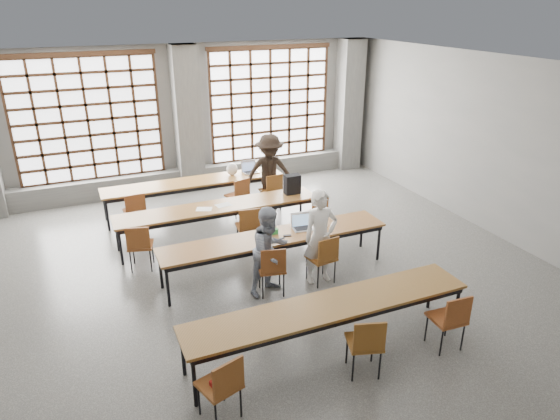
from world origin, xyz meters
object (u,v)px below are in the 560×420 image
Objects in this scene: laptop_front at (302,224)px; mouse at (325,226)px; chair_front_right at (324,255)px; backpack at (292,184)px; desk_row_d at (330,309)px; student_male at (320,237)px; red_pouch at (219,381)px; chair_mid_left at (140,243)px; desk_row_a at (194,184)px; chair_near_left at (223,382)px; chair_near_mid at (366,341)px; plastic_bag at (232,169)px; phone at (287,236)px; chair_back_mid at (239,193)px; chair_mid_centre at (249,224)px; student_back at (270,172)px; desk_row_b at (219,209)px; chair_back_right at (272,188)px; chair_mid_right at (316,212)px; chair_near_right at (451,316)px; student_female at (270,251)px; green_box at (271,232)px; desk_row_c at (275,239)px; chair_front_left at (272,266)px; chair_back_left at (135,209)px; laptop_back at (250,169)px.

laptop_front reaches higher than mouse.
chair_front_right is 2.42m from backpack.
backpack is (1.24, 3.92, 0.27)m from desk_row_d.
student_male reaches higher than red_pouch.
chair_mid_left is at bearing -166.96° from backpack.
desk_row_a is 6.23m from chair_near_left.
plastic_bag reaches higher than chair_near_mid.
phone is at bearing -92.45° from plastic_bag.
chair_back_mid is 8.98× the size of mouse.
student_back is (1.14, 1.74, 0.33)m from chair_mid_centre.
backpack reaches higher than desk_row_b.
chair_back_right is at bearing 79.36° from laptop_front.
student_male is 5.68× the size of plastic_bag.
chair_mid_right is 3.87m from chair_near_right.
desk_row_a is 3.45m from phone.
student_male reaches higher than chair_mid_centre.
student_female is at bearing 95.27° from desk_row_d.
chair_back_right is at bearing 93.35° from chair_near_right.
green_box is at bearing -112.92° from chair_back_right.
desk_row_a is 1.00× the size of desk_row_b.
student_female is 11.39× the size of phone.
chair_near_right reaches higher than desk_row_d.
desk_row_c is 4.55× the size of chair_mid_left.
desk_row_c is 0.59m from student_female.
chair_front_right is 1.00m from green_box.
chair_front_left is at bearing -133.27° from phone.
laptop_front reaches higher than desk_row_d.
plastic_bag is at bearing 99.47° from chair_near_right.
chair_back_left is at bearing -179.91° from chair_back_mid.
desk_row_b is 4.55× the size of chair_back_left.
chair_back_mid reaches higher than red_pouch.
chair_front_left is 1.00× the size of chair_near_left.
laptop_front is at bearing -70.30° from desk_row_a.
chair_back_mid is at bearing 80.17° from chair_front_left.
laptop_front reaches higher than desk_row_b.
backpack is at bearing 107.68° from chair_mid_right.
desk_row_b is 1.88m from laptop_front.
chair_near_mid is (1.85, -0.00, 0.00)m from chair_near_left.
laptop_back is (1.07, 3.88, 0.05)m from student_female.
chair_mid_right is at bearing 90.58° from chair_near_right.
chair_back_right is 3.42m from student_female.
laptop_back is 1.50× the size of green_box.
backpack is (0.92, 1.81, 0.19)m from phone.
chair_mid_right and chair_front_left have the same top height.
student_back is at bearing 28.82° from chair_mid_left.
student_back is at bearing 69.66° from desk_row_c.
desk_row_b is 2.70× the size of student_female.
chair_back_mid is 2.75m from phone.
chair_front_left reaches higher than desk_row_a.
desk_row_d is at bearing -111.95° from student_male.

